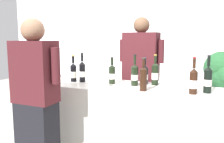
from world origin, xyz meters
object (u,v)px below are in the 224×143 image
at_px(person_guest, 36,109).
at_px(ice_bucket, 52,68).
at_px(wine_bottle_7, 112,74).
at_px(person_server, 141,85).
at_px(wine_bottle_4, 208,79).
at_px(wine_bottle_5, 155,74).
at_px(wine_bottle_2, 135,75).
at_px(wine_bottle_3, 145,74).
at_px(wine_bottle_6, 73,72).
at_px(potted_shrub, 224,85).
at_px(wine_bottle_0, 82,71).
at_px(wine_bottle_8, 193,81).
at_px(wine_glass, 102,76).
at_px(wine_bottle_1, 143,78).

bearing_deg(person_guest, ice_bucket, 119.88).
xyz_separation_m(wine_bottle_7, person_server, (0.16, 0.59, -0.22)).
relative_size(wine_bottle_4, person_server, 0.21).
bearing_deg(wine_bottle_5, ice_bucket, -178.43).
xyz_separation_m(wine_bottle_2, wine_bottle_4, (0.75, -0.04, 0.01)).
bearing_deg(ice_bucket, wine_bottle_3, 1.24).
bearing_deg(person_server, ice_bucket, -155.64).
relative_size(wine_bottle_2, wine_bottle_6, 1.08).
distance_m(wine_bottle_7, potted_shrub, 1.61).
relative_size(wine_bottle_3, ice_bucket, 1.30).
bearing_deg(wine_bottle_7, wine_bottle_3, 19.53).
xyz_separation_m(wine_bottle_0, wine_bottle_7, (0.37, 0.05, -0.02)).
xyz_separation_m(wine_bottle_0, wine_bottle_3, (0.72, 0.17, -0.02)).
xyz_separation_m(wine_bottle_7, ice_bucket, (-0.94, 0.10, 0.01)).
height_order(wine_bottle_0, person_server, person_server).
xyz_separation_m(wine_bottle_8, person_guest, (-1.35, -0.62, -0.27)).
relative_size(wine_bottle_3, wine_glass, 1.72).
xyz_separation_m(wine_bottle_0, wine_bottle_4, (1.40, -0.00, 0.01)).
bearing_deg(wine_bottle_8, wine_bottle_2, 167.23).
xyz_separation_m(wine_bottle_0, ice_bucket, (-0.57, 0.14, -0.01)).
bearing_deg(potted_shrub, wine_bottle_6, -145.63).
height_order(wine_bottle_5, person_guest, person_guest).
xyz_separation_m(wine_bottle_1, person_guest, (-0.88, -0.55, -0.28)).
height_order(wine_bottle_4, person_server, person_server).
xyz_separation_m(wine_bottle_3, wine_bottle_5, (0.12, 0.01, 0.01)).
bearing_deg(person_guest, wine_bottle_6, 92.87).
bearing_deg(wine_glass, wine_bottle_5, 37.91).
relative_size(wine_bottle_6, wine_bottle_8, 0.92).
distance_m(wine_bottle_6, ice_bucket, 0.49).
relative_size(wine_glass, potted_shrub, 0.14).
relative_size(wine_bottle_5, potted_shrub, 0.26).
height_order(wine_bottle_4, wine_bottle_8, wine_bottle_4).
bearing_deg(wine_bottle_0, wine_bottle_1, -11.81).
bearing_deg(person_server, wine_bottle_1, -70.73).
bearing_deg(wine_bottle_5, wine_bottle_3, -174.85).
relative_size(wine_bottle_3, person_server, 0.17).
relative_size(wine_bottle_5, wine_bottle_8, 0.98).
xyz_separation_m(wine_glass, ice_bucket, (-0.93, 0.33, -0.01)).
relative_size(wine_bottle_5, wine_bottle_7, 1.12).
bearing_deg(person_guest, wine_bottle_3, 48.38).
height_order(wine_glass, person_server, person_server).
bearing_deg(wine_bottle_7, wine_bottle_8, -9.26).
xyz_separation_m(wine_bottle_1, person_server, (-0.28, 0.81, -0.24)).
relative_size(wine_bottle_1, wine_bottle_6, 1.04).
xyz_separation_m(wine_bottle_1, wine_bottle_4, (0.59, 0.17, 0.00)).
xyz_separation_m(wine_bottle_4, wine_bottle_6, (-1.51, -0.03, -0.02)).
bearing_deg(wine_bottle_3, person_guest, -131.62).
distance_m(wine_bottle_2, wine_bottle_3, 0.15).
bearing_deg(wine_bottle_8, wine_bottle_1, -171.85).
distance_m(wine_bottle_0, potted_shrub, 1.93).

